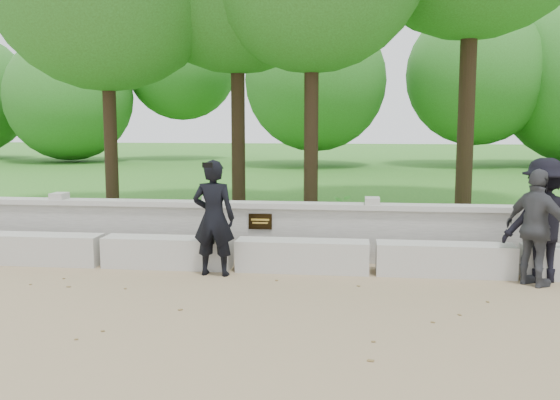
% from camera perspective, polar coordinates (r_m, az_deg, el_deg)
% --- Properties ---
extents(ground, '(80.00, 80.00, 0.00)m').
position_cam_1_polar(ground, '(7.41, -7.06, -9.71)').
color(ground, '#8D7856').
rests_on(ground, ground).
extents(lawn, '(40.00, 22.00, 0.25)m').
position_cam_1_polar(lawn, '(21.04, 2.14, 1.72)').
color(lawn, '#21661E').
rests_on(lawn, ground).
extents(concrete_bench, '(11.90, 0.45, 0.45)m').
position_cam_1_polar(concrete_bench, '(9.15, -4.21, -4.94)').
color(concrete_bench, beige).
rests_on(concrete_bench, ground).
extents(parapet_wall, '(12.50, 0.35, 0.90)m').
position_cam_1_polar(parapet_wall, '(9.78, -3.43, -2.71)').
color(parapet_wall, beige).
rests_on(parapet_wall, ground).
extents(man_main, '(0.61, 0.55, 1.63)m').
position_cam_1_polar(man_main, '(8.71, -6.08, -1.63)').
color(man_main, black).
rests_on(man_main, ground).
extents(visitor_mid, '(1.18, 0.83, 1.67)m').
position_cam_1_polar(visitor_mid, '(9.05, 22.94, -1.71)').
color(visitor_mid, black).
rests_on(visitor_mid, ground).
extents(visitor_right, '(0.87, 0.93, 1.54)m').
position_cam_1_polar(visitor_right, '(8.77, 22.43, -2.38)').
color(visitor_right, '#3D3E42').
rests_on(visitor_right, ground).
extents(shrub_a, '(0.35, 0.29, 0.57)m').
position_cam_1_polar(shrub_a, '(11.00, -13.68, -1.43)').
color(shrub_a, '#3C8C2F').
rests_on(shrub_a, lawn).
extents(shrub_b, '(0.38, 0.37, 0.54)m').
position_cam_1_polar(shrub_b, '(11.61, -6.44, -0.88)').
color(shrub_b, '#3C8C2F').
rests_on(shrub_b, lawn).
extents(shrub_c, '(0.74, 0.70, 0.66)m').
position_cam_1_polar(shrub_c, '(10.29, 6.56, -1.59)').
color(shrub_c, '#3C8C2F').
rests_on(shrub_c, lawn).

